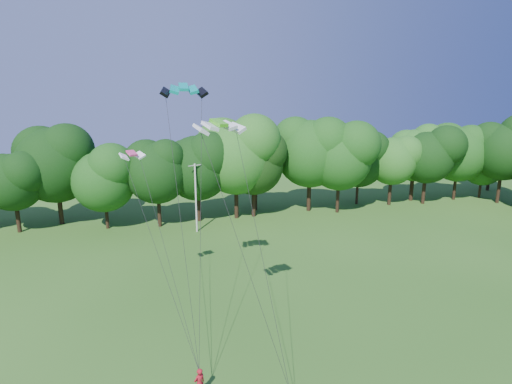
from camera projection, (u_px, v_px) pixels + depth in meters
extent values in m
cylinder|color=beige|center=(196.00, 198.00, 44.17)|extent=(0.19, 0.19, 7.75)
cube|color=beige|center=(195.00, 165.00, 43.35)|extent=(1.46, 0.67, 0.08)
imported|color=#A21520|center=(200.00, 384.00, 19.64)|extent=(0.71, 0.60, 1.65)
cube|color=#04908A|center=(184.00, 87.00, 23.64)|extent=(2.73, 1.34, 0.54)
cube|color=#45BA1B|center=(219.00, 123.00, 19.44)|extent=(2.67, 1.78, 0.40)
cube|color=#DB3D7A|center=(132.00, 153.00, 25.63)|extent=(1.73, 1.29, 0.34)
cylinder|color=black|center=(254.00, 201.00, 50.53)|extent=(0.46, 0.46, 4.10)
ellipsoid|color=black|center=(254.00, 158.00, 49.32)|extent=(8.19, 8.19, 8.94)
cylinder|color=#331B14|center=(412.00, 187.00, 58.64)|extent=(0.52, 0.52, 4.11)
ellipsoid|color=#23581A|center=(415.00, 150.00, 57.43)|extent=(8.21, 8.21, 8.96)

